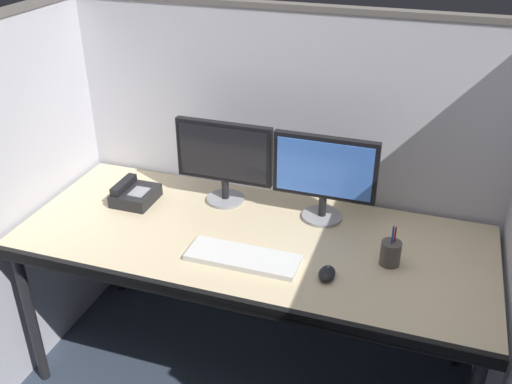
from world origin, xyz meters
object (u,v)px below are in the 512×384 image
at_px(monitor_left, 224,157).
at_px(desk_phone, 134,194).
at_px(pen_cup, 391,253).
at_px(computer_mouse, 327,274).
at_px(desk, 251,248).
at_px(monitor_right, 325,173).
at_px(keyboard_main, 243,258).

height_order(monitor_left, desk_phone, monitor_left).
distance_m(monitor_left, desk_phone, 0.44).
bearing_deg(monitor_left, pen_cup, -18.45).
relative_size(pen_cup, desk_phone, 0.88).
height_order(computer_mouse, pen_cup, pen_cup).
relative_size(monitor_left, pen_cup, 2.57).
xyz_separation_m(desk, pen_cup, (0.55, 0.00, 0.10)).
distance_m(desk, monitor_right, 0.43).
bearing_deg(computer_mouse, monitor_left, 143.38).
bearing_deg(monitor_left, desk, -50.56).
bearing_deg(desk_phone, desk, -11.71).
bearing_deg(desk, computer_mouse, -24.48).
relative_size(monitor_right, computer_mouse, 4.48).
distance_m(monitor_right, desk_phone, 0.85).
relative_size(desk, desk_phone, 10.00).
distance_m(keyboard_main, pen_cup, 0.55).
xyz_separation_m(monitor_left, pen_cup, (0.76, -0.25, -0.17)).
bearing_deg(monitor_right, monitor_left, 178.67).
bearing_deg(computer_mouse, keyboard_main, 179.04).
bearing_deg(desk, monitor_left, 129.44).
bearing_deg(monitor_right, desk_phone, -171.66).
xyz_separation_m(monitor_left, computer_mouse, (0.55, -0.41, -0.20)).
height_order(monitor_left, computer_mouse, monitor_left).
xyz_separation_m(desk, keyboard_main, (0.02, -0.15, 0.06)).
relative_size(monitor_right, desk_phone, 2.26).
bearing_deg(keyboard_main, desk, 97.38).
bearing_deg(desk, monitor_right, 46.15).
height_order(desk, monitor_right, monitor_right).
bearing_deg(keyboard_main, desk_phone, 155.91).
distance_m(desk, keyboard_main, 0.16).
xyz_separation_m(monitor_left, monitor_right, (0.44, -0.01, 0.00)).
xyz_separation_m(pen_cup, desk_phone, (-1.14, 0.12, -0.02)).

